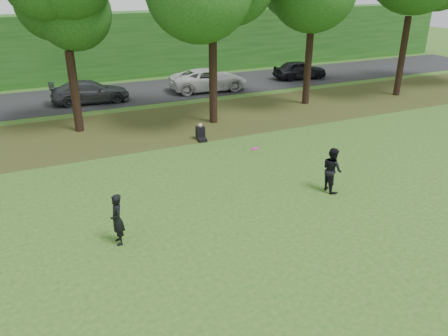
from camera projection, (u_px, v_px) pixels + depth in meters
name	position (u px, v px, depth m)	size (l,w,h in m)	color
ground	(259.00, 255.00, 12.62)	(120.00, 120.00, 0.00)	#274E18
leaf_litter	(140.00, 128.00, 23.43)	(60.00, 7.00, 0.01)	#413717
street	(110.00, 95.00, 30.07)	(70.00, 7.00, 0.02)	black
far_hedge	(90.00, 47.00, 34.07)	(70.00, 3.00, 5.00)	#194714
player_left	(117.00, 220.00, 12.89)	(0.59, 0.39, 1.61)	black
player_right	(332.00, 170.00, 16.17)	(0.83, 0.64, 1.70)	black
parked_cars	(127.00, 87.00, 29.00)	(34.98, 3.55, 1.53)	black
frisbee	(255.00, 149.00, 14.45)	(0.31, 0.32, 0.10)	#E2139C
seated_person	(201.00, 134.00, 21.62)	(0.50, 0.78, 0.83)	black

